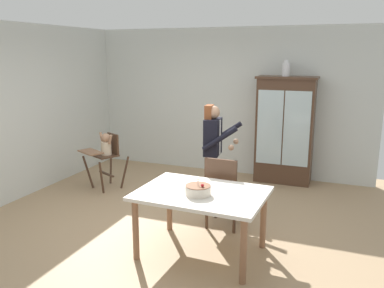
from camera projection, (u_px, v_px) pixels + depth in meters
name	position (u px, v px, depth m)	size (l,w,h in m)	color
ground_plane	(171.00, 223.00, 5.37)	(6.24, 6.24, 0.00)	tan
wall_back	(228.00, 102.00, 7.45)	(5.32, 0.06, 2.70)	silver
wall_left	(11.00, 113.00, 6.00)	(0.06, 5.32, 2.70)	silver
china_cabinet	(285.00, 130.00, 6.91)	(1.02, 0.48, 1.86)	#4C3323
ceramic_vase	(286.00, 69.00, 6.69)	(0.13, 0.13, 0.27)	white
high_chair_with_toddler	(106.00, 151.00, 6.62)	(0.77, 0.83, 0.95)	#4C3323
adult_person	(213.00, 144.00, 5.67)	(0.54, 0.52, 1.53)	#47474C
dining_table	(202.00, 200.00, 4.43)	(1.44, 1.06, 0.74)	silver
birthday_cake	(198.00, 190.00, 4.30)	(0.28, 0.28, 0.19)	beige
dining_chair_far_side	(223.00, 188.00, 5.09)	(0.45, 0.45, 0.96)	#4C3323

